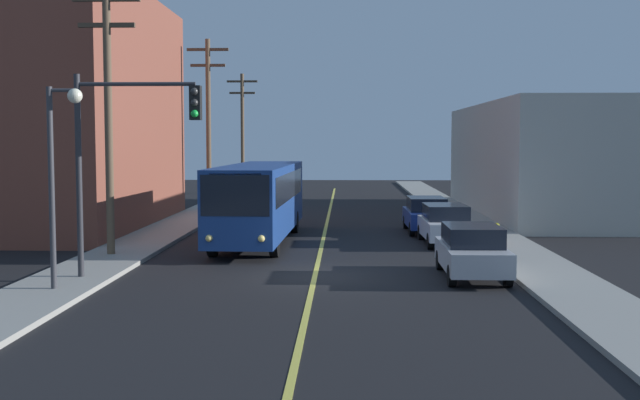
{
  "coord_description": "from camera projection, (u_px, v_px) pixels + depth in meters",
  "views": [
    {
      "loc": [
        0.94,
        -24.37,
        4.19
      ],
      "look_at": [
        0.0,
        4.83,
        2.0
      ],
      "focal_mm": 44.38,
      "sensor_mm": 36.0,
      "label": 1
    }
  ],
  "objects": [
    {
      "name": "utility_pole_near",
      "position": [
        108.0,
        105.0,
        27.9
      ],
      "size": [
        2.4,
        0.28,
        9.59
      ],
      "color": "brown",
      "rests_on": "sidewalk_left"
    },
    {
      "name": "city_bus",
      "position": [
        259.0,
        198.0,
        32.59
      ],
      "size": [
        2.89,
        12.21,
        3.2
      ],
      "color": "navy",
      "rests_on": "ground"
    },
    {
      "name": "building_left_brick",
      "position": [
        46.0,
        111.0,
        38.08
      ],
      "size": [
        10.0,
        16.49,
        11.22
      ],
      "color": "brown",
      "rests_on": "ground"
    },
    {
      "name": "traffic_signal_left_corner",
      "position": [
        130.0,
        137.0,
        23.22
      ],
      "size": [
        3.75,
        0.48,
        6.0
      ],
      "color": "#2D2D33",
      "rests_on": "sidewalk_left"
    },
    {
      "name": "utility_pole_mid",
      "position": [
        208.0,
        117.0,
        45.6
      ],
      "size": [
        2.4,
        0.28,
        9.87
      ],
      "color": "brown",
      "rests_on": "sidewalk_left"
    },
    {
      "name": "sidewalk_right",
      "position": [
        490.0,
        236.0,
        34.36
      ],
      "size": [
        2.5,
        90.0,
        0.15
      ],
      "primitive_type": "cube",
      "color": "gray",
      "rests_on": "ground"
    },
    {
      "name": "utility_pole_far",
      "position": [
        242.0,
        127.0,
        62.09
      ],
      "size": [
        2.4,
        0.28,
        9.28
      ],
      "color": "brown",
      "rests_on": "sidewalk_left"
    },
    {
      "name": "parked_car_silver",
      "position": [
        472.0,
        251.0,
        24.13
      ],
      "size": [
        1.85,
        4.41,
        1.62
      ],
      "color": "#B7B7BC",
      "rests_on": "ground"
    },
    {
      "name": "sidewalk_left",
      "position": [
        160.0,
        234.0,
        34.82
      ],
      "size": [
        2.5,
        90.0,
        0.15
      ],
      "primitive_type": "cube",
      "color": "gray",
      "rests_on": "ground"
    },
    {
      "name": "parked_car_blue",
      "position": [
        426.0,
        214.0,
        36.12
      ],
      "size": [
        1.87,
        4.42,
        1.62
      ],
      "color": "navy",
      "rests_on": "ground"
    },
    {
      "name": "fire_hydrant",
      "position": [
        496.0,
        233.0,
        30.86
      ],
      "size": [
        0.44,
        0.26,
        0.84
      ],
      "color": "red",
      "rests_on": "sidewalk_right"
    },
    {
      "name": "parked_car_white",
      "position": [
        445.0,
        224.0,
        31.97
      ],
      "size": [
        1.91,
        4.44,
        1.62
      ],
      "color": "silver",
      "rests_on": "ground"
    },
    {
      "name": "ground_plane",
      "position": [
        315.0,
        275.0,
        24.63
      ],
      "size": [
        120.0,
        120.0,
        0.0
      ],
      "primitive_type": "plane",
      "color": "black"
    },
    {
      "name": "street_lamp_left",
      "position": [
        59.0,
        157.0,
        21.4
      ],
      "size": [
        0.98,
        0.4,
        5.5
      ],
      "color": "#38383D",
      "rests_on": "sidewalk_left"
    },
    {
      "name": "building_right_warehouse",
      "position": [
        582.0,
        159.0,
        45.21
      ],
      "size": [
        12.0,
        22.15,
        6.26
      ],
      "color": "#B2B2A8",
      "rests_on": "ground"
    },
    {
      "name": "lane_stripe_center",
      "position": [
        327.0,
        224.0,
        39.58
      ],
      "size": [
        0.16,
        60.0,
        0.01
      ],
      "primitive_type": "cube",
      "color": "#D8CC4C",
      "rests_on": "ground"
    }
  ]
}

